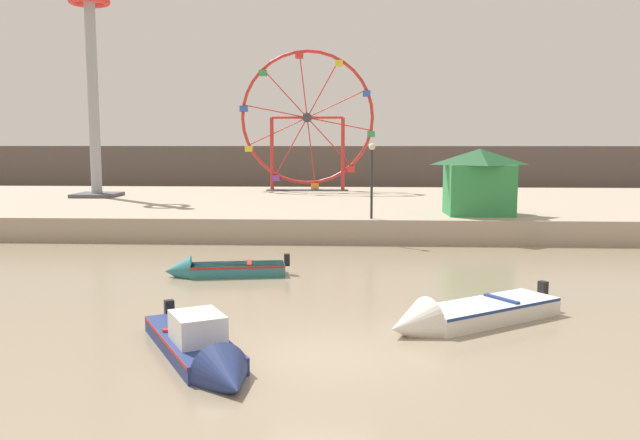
{
  "coord_description": "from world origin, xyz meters",
  "views": [
    {
      "loc": [
        0.71,
        -14.31,
        4.87
      ],
      "look_at": [
        -0.55,
        10.09,
        1.9
      ],
      "focal_mm": 36.46,
      "sensor_mm": 36.0,
      "label": 1
    }
  ],
  "objects_px": {
    "motorboat_navy_blue": "(204,351)",
    "drop_tower_steel_tower": "(92,72)",
    "motorboat_teal_painted": "(217,270)",
    "ferris_wheel_red_frame": "(307,121)",
    "carnival_booth_green_kiosk": "(479,181)",
    "promenade_lamp_near": "(372,169)",
    "motorboat_white_red_stripe": "(460,316)"
  },
  "relations": [
    {
      "from": "motorboat_white_red_stripe",
      "to": "drop_tower_steel_tower",
      "type": "xyz_separation_m",
      "value": [
        -20.03,
        25.63,
        9.08
      ]
    },
    {
      "from": "motorboat_teal_painted",
      "to": "ferris_wheel_red_frame",
      "type": "relative_size",
      "value": 0.44
    },
    {
      "from": "motorboat_navy_blue",
      "to": "promenade_lamp_near",
      "type": "relative_size",
      "value": 1.49
    },
    {
      "from": "motorboat_navy_blue",
      "to": "motorboat_white_red_stripe",
      "type": "xyz_separation_m",
      "value": [
        6.1,
        3.33,
        -0.02
      ]
    },
    {
      "from": "drop_tower_steel_tower",
      "to": "carnival_booth_green_kiosk",
      "type": "bearing_deg",
      "value": -22.06
    },
    {
      "from": "motorboat_navy_blue",
      "to": "drop_tower_steel_tower",
      "type": "distance_m",
      "value": 33.38
    },
    {
      "from": "motorboat_navy_blue",
      "to": "drop_tower_steel_tower",
      "type": "xyz_separation_m",
      "value": [
        -13.93,
        28.96,
        9.06
      ]
    },
    {
      "from": "motorboat_navy_blue",
      "to": "ferris_wheel_red_frame",
      "type": "xyz_separation_m",
      "value": [
        -0.22,
        35.08,
        6.11
      ]
    },
    {
      "from": "motorboat_teal_painted",
      "to": "motorboat_navy_blue",
      "type": "xyz_separation_m",
      "value": [
        1.69,
        -9.34,
        0.06
      ]
    },
    {
      "from": "motorboat_white_red_stripe",
      "to": "carnival_booth_green_kiosk",
      "type": "xyz_separation_m",
      "value": [
        3.47,
        16.1,
        2.63
      ]
    },
    {
      "from": "motorboat_navy_blue",
      "to": "carnival_booth_green_kiosk",
      "type": "bearing_deg",
      "value": 124.7
    },
    {
      "from": "ferris_wheel_red_frame",
      "to": "promenade_lamp_near",
      "type": "distance_m",
      "value": 18.4
    },
    {
      "from": "motorboat_teal_painted",
      "to": "carnival_booth_green_kiosk",
      "type": "xyz_separation_m",
      "value": [
        11.27,
        10.09,
        2.67
      ]
    },
    {
      "from": "motorboat_white_red_stripe",
      "to": "motorboat_teal_painted",
      "type": "bearing_deg",
      "value": -72.32
    },
    {
      "from": "motorboat_teal_painted",
      "to": "promenade_lamp_near",
      "type": "xyz_separation_m",
      "value": [
        5.82,
        8.09,
        3.32
      ]
    },
    {
      "from": "motorboat_teal_painted",
      "to": "drop_tower_steel_tower",
      "type": "distance_m",
      "value": 24.85
    },
    {
      "from": "motorboat_white_red_stripe",
      "to": "promenade_lamp_near",
      "type": "relative_size",
      "value": 1.46
    },
    {
      "from": "motorboat_teal_painted",
      "to": "ferris_wheel_red_frame",
      "type": "bearing_deg",
      "value": -103.4
    },
    {
      "from": "motorboat_white_red_stripe",
      "to": "promenade_lamp_near",
      "type": "height_order",
      "value": "promenade_lamp_near"
    },
    {
      "from": "motorboat_white_red_stripe",
      "to": "ferris_wheel_red_frame",
      "type": "relative_size",
      "value": 0.51
    },
    {
      "from": "motorboat_navy_blue",
      "to": "drop_tower_steel_tower",
      "type": "bearing_deg",
      "value": 176.63
    },
    {
      "from": "carnival_booth_green_kiosk",
      "to": "promenade_lamp_near",
      "type": "height_order",
      "value": "promenade_lamp_near"
    },
    {
      "from": "motorboat_teal_painted",
      "to": "promenade_lamp_near",
      "type": "distance_m",
      "value": 10.5
    },
    {
      "from": "ferris_wheel_red_frame",
      "to": "motorboat_white_red_stripe",
      "type": "bearing_deg",
      "value": -78.74
    },
    {
      "from": "motorboat_navy_blue",
      "to": "ferris_wheel_red_frame",
      "type": "bearing_deg",
      "value": 151.29
    },
    {
      "from": "motorboat_navy_blue",
      "to": "promenade_lamp_near",
      "type": "xyz_separation_m",
      "value": [
        4.13,
        17.43,
        3.26
      ]
    },
    {
      "from": "drop_tower_steel_tower",
      "to": "motorboat_teal_painted",
      "type": "bearing_deg",
      "value": -58.04
    },
    {
      "from": "ferris_wheel_red_frame",
      "to": "drop_tower_steel_tower",
      "type": "distance_m",
      "value": 15.31
    },
    {
      "from": "drop_tower_steel_tower",
      "to": "motorboat_white_red_stripe",
      "type": "bearing_deg",
      "value": -51.99
    },
    {
      "from": "motorboat_teal_painted",
      "to": "carnival_booth_green_kiosk",
      "type": "distance_m",
      "value": 15.36
    },
    {
      "from": "ferris_wheel_red_frame",
      "to": "motorboat_navy_blue",
      "type": "bearing_deg",
      "value": -89.65
    },
    {
      "from": "motorboat_teal_painted",
      "to": "motorboat_navy_blue",
      "type": "relative_size",
      "value": 0.85
    }
  ]
}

